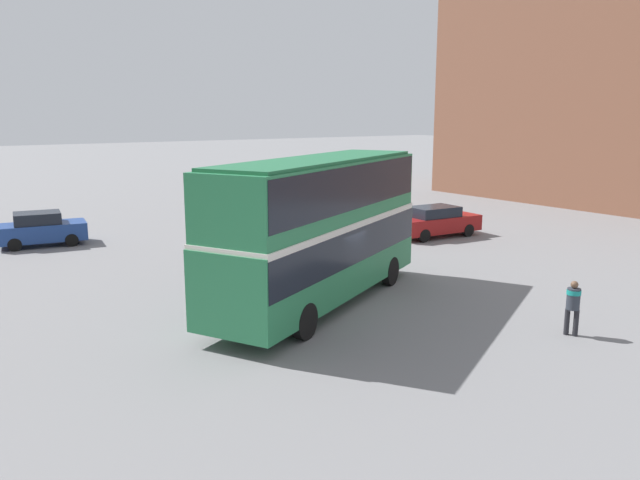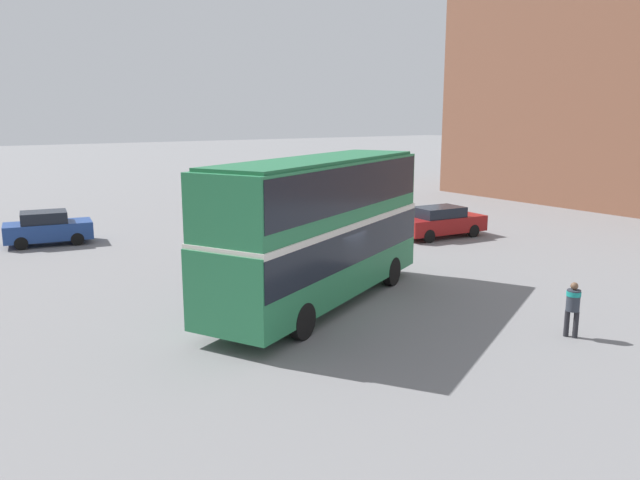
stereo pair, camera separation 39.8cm
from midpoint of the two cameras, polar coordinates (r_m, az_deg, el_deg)
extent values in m
plane|color=slate|center=(20.47, -0.02, -6.10)|extent=(240.00, 240.00, 0.00)
cube|color=#287A4C|center=(20.32, -0.56, -1.62)|extent=(10.36, 6.94, 2.26)
cube|color=#287A4C|center=(19.95, -0.57, 4.34)|extent=(10.19, 6.80, 2.00)
cube|color=black|center=(20.21, -0.56, -0.21)|extent=(10.28, 6.92, 1.11)
cube|color=black|center=(19.92, -0.57, 5.03)|extent=(10.06, 6.76, 1.36)
cube|color=silver|center=(20.09, -0.57, 1.59)|extent=(10.28, 6.92, 0.20)
cube|color=#226841|center=(19.85, -0.58, 7.36)|extent=(9.69, 6.43, 0.10)
cylinder|color=black|center=(23.93, 0.80, -2.20)|extent=(1.07, 0.74, 1.05)
cylinder|color=black|center=(22.99, 5.93, -2.83)|extent=(1.07, 0.74, 1.05)
cylinder|color=black|center=(18.69, -8.27, -6.27)|extent=(1.07, 0.74, 1.05)
cylinder|color=black|center=(17.48, -2.10, -7.42)|extent=(1.07, 0.74, 1.05)
cylinder|color=#232328|center=(19.09, 21.80, -7.05)|extent=(0.14, 0.14, 0.77)
cylinder|color=#232328|center=(19.12, 21.08, -6.97)|extent=(0.14, 0.14, 0.77)
cylinder|color=#2D333D|center=(18.91, 21.60, -5.03)|extent=(0.49, 0.49, 0.61)
cylinder|color=teal|center=(18.86, 21.64, -4.46)|extent=(0.52, 0.52, 0.13)
sphere|color=brown|center=(18.80, 21.69, -3.82)|extent=(0.21, 0.21, 0.21)
cube|color=navy|center=(32.57, -24.38, 0.69)|extent=(4.17, 2.41, 0.82)
cube|color=black|center=(32.46, -24.76, 1.84)|extent=(2.28, 1.93, 0.54)
cylinder|color=black|center=(33.48, -22.31, 0.50)|extent=(0.63, 0.31, 0.61)
cylinder|color=black|center=(31.88, -22.09, 0.00)|extent=(0.63, 0.31, 0.61)
cylinder|color=black|center=(33.43, -26.46, 0.13)|extent=(0.63, 0.31, 0.61)
cylinder|color=black|center=(31.82, -26.46, -0.39)|extent=(0.63, 0.31, 0.61)
cube|color=maroon|center=(32.33, 10.21, 1.47)|extent=(4.78, 2.20, 0.78)
cube|color=black|center=(32.10, 10.00, 2.58)|extent=(2.54, 1.83, 0.51)
cylinder|color=black|center=(33.92, 11.16, 1.32)|extent=(0.67, 0.28, 0.65)
cylinder|color=black|center=(32.74, 13.03, 0.87)|extent=(0.67, 0.28, 0.65)
cylinder|color=black|center=(32.12, 7.29, 0.88)|extent=(0.67, 0.28, 0.65)
cylinder|color=black|center=(30.86, 9.13, 0.39)|extent=(0.67, 0.28, 0.65)
camera|label=1|loc=(0.20, -90.56, -0.11)|focal=35.00mm
camera|label=2|loc=(0.20, 89.44, 0.11)|focal=35.00mm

